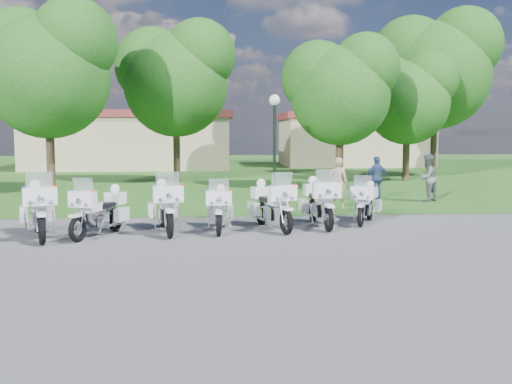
{
  "coord_description": "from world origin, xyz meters",
  "views": [
    {
      "loc": [
        -0.3,
        -14.36,
        2.58
      ],
      "look_at": [
        0.96,
        1.2,
        0.95
      ],
      "focal_mm": 40.0,
      "sensor_mm": 36.0,
      "label": 1
    }
  ],
  "objects": [
    {
      "name": "motorcycle_6",
      "position": [
        4.17,
        1.58,
        0.59
      ],
      "size": [
        1.24,
        1.95,
        1.41
      ],
      "rotation": [
        0.0,
        0.0,
        2.71
      ],
      "color": "black",
      "rests_on": "ground"
    },
    {
      "name": "tree_4",
      "position": [
        12.97,
        18.82,
        6.53
      ],
      "size": [
        7.4,
        6.31,
        9.86
      ],
      "color": "#38281C",
      "rests_on": "ground"
    },
    {
      "name": "bystander_b",
      "position": [
        7.81,
        6.32,
        0.89
      ],
      "size": [
        1.08,
        1.01,
        1.77
      ],
      "primitive_type": "imported",
      "rotation": [
        0.0,
        0.0,
        -2.61
      ],
      "color": "slate",
      "rests_on": "ground"
    },
    {
      "name": "tree_3",
      "position": [
        10.14,
        15.45,
        4.57
      ],
      "size": [
        5.18,
        4.42,
        6.91
      ],
      "color": "#38281C",
      "rests_on": "ground"
    },
    {
      "name": "tree_1",
      "position": [
        -2.08,
        15.82,
        5.55
      ],
      "size": [
        6.29,
        5.37,
        8.39
      ],
      "color": "#38281C",
      "rests_on": "ground"
    },
    {
      "name": "lamp_post",
      "position": [
        2.32,
        8.71,
        3.11
      ],
      "size": [
        0.44,
        0.44,
        4.11
      ],
      "color": "black",
      "rests_on": "ground"
    },
    {
      "name": "motorcycle_1",
      "position": [
        -3.06,
        0.06,
        0.63
      ],
      "size": [
        1.29,
        2.13,
        1.52
      ],
      "rotation": [
        0.0,
        0.0,
        2.74
      ],
      "color": "black",
      "rests_on": "ground"
    },
    {
      "name": "motorcycle_4",
      "position": [
        1.33,
        0.73,
        0.66
      ],
      "size": [
        1.2,
        2.29,
        1.58
      ],
      "rotation": [
        0.0,
        0.0,
        3.43
      ],
      "color": "black",
      "rests_on": "ground"
    },
    {
      "name": "building_east",
      "position": [
        11.0,
        30.0,
        2.07
      ],
      "size": [
        11.44,
        7.28,
        4.1
      ],
      "color": "tan",
      "rests_on": "ground"
    },
    {
      "name": "tree_0",
      "position": [
        -7.25,
        11.08,
        5.46
      ],
      "size": [
        6.19,
        5.28,
        8.25
      ],
      "color": "#38281C",
      "rests_on": "ground"
    },
    {
      "name": "motorcycle_3",
      "position": [
        -0.05,
        0.58,
        0.6
      ],
      "size": [
        0.75,
        2.14,
        1.43
      ],
      "rotation": [
        0.0,
        0.0,
        3.09
      ],
      "color": "black",
      "rests_on": "ground"
    },
    {
      "name": "building_west",
      "position": [
        -6.0,
        28.0,
        2.07
      ],
      "size": [
        14.56,
        8.32,
        4.1
      ],
      "color": "tan",
      "rests_on": "ground"
    },
    {
      "name": "bystander_c",
      "position": [
        6.09,
        6.99,
        0.84
      ],
      "size": [
        1.03,
        0.53,
        1.67
      ],
      "primitive_type": "imported",
      "rotation": [
        0.0,
        0.0,
        3.27
      ],
      "color": "navy",
      "rests_on": "ground"
    },
    {
      "name": "grass_lawn",
      "position": [
        0.0,
        27.0,
        0.0
      ],
      "size": [
        100.0,
        48.0,
        0.01
      ],
      "primitive_type": "cube",
      "color": "#26581B",
      "rests_on": "ground"
    },
    {
      "name": "motorcycle_5",
      "position": [
        2.71,
        1.12,
        0.68
      ],
      "size": [
        0.87,
        2.42,
        1.63
      ],
      "rotation": [
        0.0,
        0.0,
        3.2
      ],
      "color": "black",
      "rests_on": "ground"
    },
    {
      "name": "motorcycle_2",
      "position": [
        -1.48,
        0.49,
        0.68
      ],
      "size": [
        1.07,
        2.4,
        1.62
      ],
      "rotation": [
        0.0,
        0.0,
        3.33
      ],
      "color": "black",
      "rests_on": "ground"
    },
    {
      "name": "bystander_a",
      "position": [
        4.06,
        4.67,
        0.87
      ],
      "size": [
        0.76,
        0.68,
        1.75
      ],
      "primitive_type": "imported",
      "rotation": [
        0.0,
        0.0,
        2.64
      ],
      "color": "tan",
      "rests_on": "ground"
    },
    {
      "name": "motorcycle_0",
      "position": [
        -4.52,
        -0.1,
        0.7
      ],
      "size": [
        1.35,
        2.4,
        1.68
      ],
      "rotation": [
        0.0,
        0.0,
        3.49
      ],
      "color": "black",
      "rests_on": "ground"
    },
    {
      "name": "ground",
      "position": [
        0.0,
        0.0,
        0.0
      ],
      "size": [
        100.0,
        100.0,
        0.0
      ],
      "primitive_type": "plane",
      "color": "#55555A",
      "rests_on": "ground"
    },
    {
      "name": "tree_2",
      "position": [
        5.67,
        11.78,
        4.7
      ],
      "size": [
        5.33,
        4.55,
        7.11
      ],
      "color": "#38281C",
      "rests_on": "ground"
    }
  ]
}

